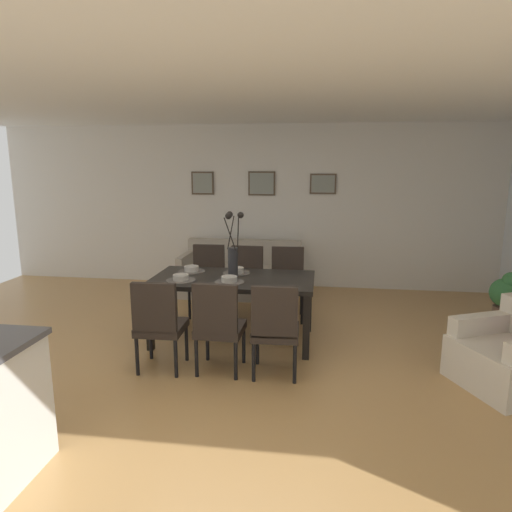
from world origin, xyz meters
TOP-DOWN VIEW (x-y plane):
  - ground_plane at (0.00, 0.00)m, footprint 9.00×9.00m
  - back_wall_panel at (0.00, 3.25)m, footprint 9.00×0.10m
  - ceiling_panel at (0.00, 0.40)m, footprint 9.00×7.20m
  - dining_table at (-0.12, 0.73)m, footprint 1.80×0.93m
  - dining_chair_near_left at (-0.67, -0.16)m, footprint 0.45×0.45m
  - dining_chair_near_right at (-0.64, 1.63)m, footprint 0.46×0.46m
  - dining_chair_far_left at (-0.10, -0.12)m, footprint 0.45×0.45m
  - dining_chair_far_right at (-0.12, 1.60)m, footprint 0.45×0.45m
  - dining_chair_mid_left at (0.44, -0.12)m, footprint 0.46×0.46m
  - dining_chair_mid_right at (0.43, 1.62)m, footprint 0.47×0.47m
  - centerpiece_vase at (-0.12, 0.73)m, footprint 0.21×0.23m
  - placemat_near_left at (-0.66, 0.52)m, footprint 0.32×0.32m
  - bowl_near_left at (-0.66, 0.52)m, footprint 0.17×0.17m
  - placemat_near_right at (-0.66, 0.94)m, footprint 0.32×0.32m
  - bowl_near_right at (-0.66, 0.94)m, footprint 0.17×0.17m
  - placemat_far_left at (-0.12, 0.52)m, footprint 0.32×0.32m
  - bowl_far_left at (-0.12, 0.52)m, footprint 0.17×0.17m
  - placemat_far_right at (-0.12, 0.94)m, footprint 0.32×0.32m
  - bowl_far_right at (-0.12, 0.94)m, footprint 0.17×0.17m
  - sofa at (-0.36, 2.63)m, footprint 1.81×0.84m
  - framed_picture_left at (-1.09, 3.18)m, footprint 0.37×0.03m
  - framed_picture_center at (-0.12, 3.18)m, footprint 0.43×0.03m
  - framed_picture_right at (0.85, 3.18)m, footprint 0.41×0.03m
  - potted_plant at (3.16, 1.77)m, footprint 0.36×0.36m

SIDE VIEW (x-z plane):
  - ground_plane at x=0.00m, z-range 0.00..0.00m
  - sofa at x=-0.36m, z-range -0.12..0.68m
  - potted_plant at x=3.16m, z-range 0.04..0.71m
  - dining_chair_near_left at x=-0.67m, z-range 0.05..0.97m
  - dining_chair_near_right at x=-0.64m, z-range 0.05..0.97m
  - dining_chair_far_left at x=-0.10m, z-range 0.05..0.97m
  - dining_chair_far_right at x=-0.12m, z-range 0.05..0.97m
  - dining_chair_mid_left at x=0.44m, z-range 0.05..0.97m
  - dining_chair_mid_right at x=0.43m, z-range 0.05..0.97m
  - dining_table at x=-0.12m, z-range 0.29..1.03m
  - placemat_near_left at x=-0.66m, z-range 0.74..0.75m
  - placemat_near_right at x=-0.66m, z-range 0.74..0.75m
  - placemat_far_left at x=-0.12m, z-range 0.74..0.75m
  - placemat_far_right at x=-0.12m, z-range 0.74..0.75m
  - bowl_near_left at x=-0.66m, z-range 0.75..0.81m
  - bowl_near_right at x=-0.66m, z-range 0.75..0.81m
  - bowl_far_left at x=-0.12m, z-range 0.75..0.81m
  - bowl_far_right at x=-0.12m, z-range 0.75..0.81m
  - centerpiece_vase at x=-0.12m, z-range 0.66..1.39m
  - back_wall_panel at x=0.00m, z-range 0.00..2.60m
  - framed_picture_center at x=-0.12m, z-range 1.48..1.86m
  - framed_picture_left at x=-1.09m, z-range 1.49..1.86m
  - framed_picture_right at x=0.85m, z-range 1.51..1.83m
  - ceiling_panel at x=0.00m, z-range 2.60..2.68m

